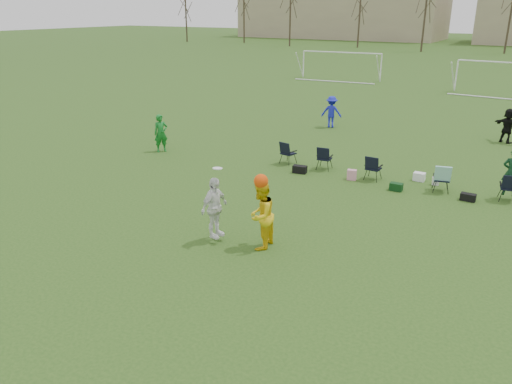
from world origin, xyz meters
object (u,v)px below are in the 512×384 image
Objects in this scene: center_contest at (244,212)px; goal_left at (341,58)px; fielder_black at (508,126)px; fielder_green_near at (161,133)px; fielder_blue at (331,112)px; goal_mid at (509,69)px.

goal_left is (-10.55, 33.50, 0.91)m from center_contest.
goal_left reaches higher than fielder_black.
fielder_green_near is at bearing 143.37° from center_contest.
fielder_blue is 15.32m from center_contest.
goal_mid is (7.11, 16.62, 1.07)m from fielder_blue.
fielder_black is 0.23× the size of goal_mid.
center_contest is 0.30× the size of goal_left.
goal_mid is at bearing 83.74° from center_contest.
fielder_green_near is 10.46m from center_contest.
fielder_blue is at bearing 35.40° from fielder_black.
goal_mid is (11.85, 25.26, 1.06)m from fielder_green_near.
goal_left reaches higher than fielder_blue.
fielder_black is 15.46m from goal_mid.
goal_left is at bearing 175.87° from goal_mid.
goal_mid reaches higher than fielder_blue.
center_contest is at bearing -92.47° from fielder_green_near.
fielder_blue is 0.23× the size of goal_left.
fielder_green_near is at bearing 63.45° from fielder_black.
fielder_green_near is at bearing 45.43° from fielder_blue.
center_contest is 35.13m from goal_left.
fielder_blue is 19.88m from goal_left.
goal_mid reaches higher than fielder_black.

